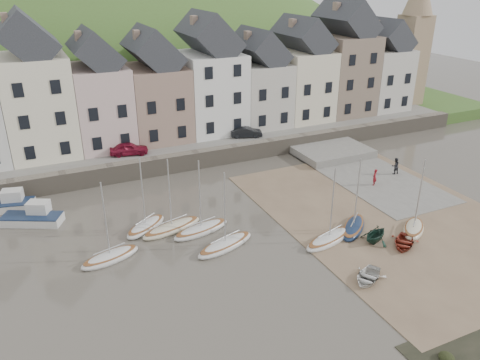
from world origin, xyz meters
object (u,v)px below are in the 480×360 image
rowboat_green (375,234)px  car_left (129,149)px  car_right (246,132)px  rowboat_red (404,243)px  person_dark (395,166)px  rowboat_white (368,277)px  sailboat_0 (110,257)px  person_red (375,177)px

rowboat_green → car_left: bearing=-168.8°
car_left → car_right: 13.35m
rowboat_red → person_dark: size_ratio=1.70×
car_left → rowboat_white: bearing=-146.7°
car_left → car_right: bearing=-77.3°
sailboat_0 → rowboat_red: sailboat_0 is taller
rowboat_red → car_right: bearing=143.7°
rowboat_red → car_left: bearing=172.1°
person_dark → rowboat_red: bearing=57.1°
rowboat_white → rowboat_red: rowboat_red is taller
person_red → car_left: 24.62m
sailboat_0 → car_left: sailboat_0 is taller
rowboat_red → car_left: (-15.01, 23.70, 1.90)m
rowboat_white → rowboat_red: 5.73m
person_dark → car_left: bearing=-22.2°
person_red → person_dark: 3.89m
person_red → car_right: 15.68m
rowboat_white → sailboat_0: bearing=-154.6°
person_red → car_left: (-20.17, 14.06, 1.33)m
person_dark → sailboat_0: bearing=12.9°
person_dark → person_red: bearing=25.4°
rowboat_green → car_left: car_left is taller
person_red → car_right: (-6.82, 14.06, 1.26)m
sailboat_0 → person_dark: sailboat_0 is taller
rowboat_green → sailboat_0: bearing=-127.8°
rowboat_red → car_left: 28.12m
car_left → car_right: (13.35, 0.00, -0.06)m
person_red → car_left: car_left is taller
sailboat_0 → person_dark: 29.27m
rowboat_red → car_right: (-1.67, 23.70, 1.83)m
rowboat_white → car_left: bearing=169.0°
car_left → person_red: bearing=-112.2°
sailboat_0 → rowboat_green: 19.65m
rowboat_white → rowboat_green: (3.71, 3.74, 0.37)m
car_right → rowboat_white: bearing=-168.1°
sailboat_0 → rowboat_white: 17.89m
sailboat_0 → person_red: sailboat_0 is taller
person_red → person_dark: (3.67, 1.29, 0.04)m
rowboat_green → person_red: bearing=120.9°
person_dark → rowboat_white: bearing=49.3°
sailboat_0 → car_left: (5.22, 16.27, 1.99)m
rowboat_white → person_dark: (14.06, 13.26, 0.62)m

